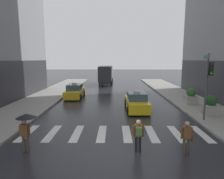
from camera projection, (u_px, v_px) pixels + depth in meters
The scene contains 11 objects.
ground_plane at pixel (114, 158), 9.04m from camera, with size 160.00×160.00×0.00m, color #26262B.
crosswalk_markings at pixel (114, 133), 12.01m from camera, with size 11.30×2.80×0.01m.
traffic_light_pole at pixel (208, 78), 13.75m from camera, with size 0.44×0.84×4.80m.
taxi_lead at pixel (137, 102), 17.48m from camera, with size 1.99×4.57×1.80m.
taxi_second at pixel (75, 92), 23.15m from camera, with size 1.96×4.55×1.80m.
box_truck at pixel (106, 74), 35.04m from camera, with size 2.45×7.60×3.35m.
pedestrian_with_umbrella at pixel (26, 122), 9.43m from camera, with size 0.96×0.96×1.94m.
pedestrian_with_backpack at pixel (138, 133), 9.44m from camera, with size 0.55×0.43×1.65m.
pedestrian_with_handbag at pixel (187, 136), 9.21m from camera, with size 0.60×0.24×1.65m.
planter_near_corner at pixel (211, 106), 15.43m from camera, with size 1.10×1.10×1.60m.
planter_mid_block at pixel (191, 97), 19.26m from camera, with size 1.10×1.10×1.60m.
Camera 1 is at (-0.02, -8.45, 4.54)m, focal length 31.11 mm.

